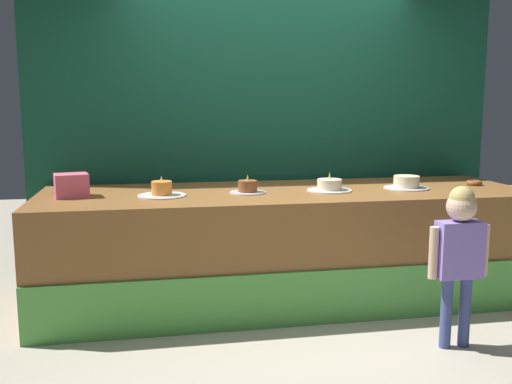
{
  "coord_description": "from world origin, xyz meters",
  "views": [
    {
      "loc": [
        -1.04,
        -3.63,
        1.53
      ],
      "look_at": [
        -0.29,
        0.36,
        0.9
      ],
      "focal_mm": 39.48,
      "sensor_mm": 36.0,
      "label": 1
    }
  ],
  "objects_px": {
    "child_figure": "(459,244)",
    "cake_far_right": "(406,183)",
    "donut": "(474,183)",
    "cake_far_left": "(162,191)",
    "pink_box": "(71,185)",
    "cake_center_left": "(248,188)",
    "cake_center_right": "(329,186)"
  },
  "relations": [
    {
      "from": "child_figure",
      "to": "cake_far_right",
      "type": "relative_size",
      "value": 2.93
    },
    {
      "from": "donut",
      "to": "cake_far_left",
      "type": "xyz_separation_m",
      "value": [
        -2.57,
        -0.1,
        0.02
      ]
    },
    {
      "from": "pink_box",
      "to": "child_figure",
      "type": "bearing_deg",
      "value": -24.15
    },
    {
      "from": "cake_far_left",
      "to": "cake_center_left",
      "type": "relative_size",
      "value": 1.29
    },
    {
      "from": "donut",
      "to": "cake_far_left",
      "type": "bearing_deg",
      "value": -177.76
    },
    {
      "from": "pink_box",
      "to": "donut",
      "type": "bearing_deg",
      "value": 0.34
    },
    {
      "from": "pink_box",
      "to": "cake_center_left",
      "type": "height_order",
      "value": "pink_box"
    },
    {
      "from": "child_figure",
      "to": "pink_box",
      "type": "xyz_separation_m",
      "value": [
        -2.44,
        1.1,
        0.28
      ]
    },
    {
      "from": "cake_center_left",
      "to": "pink_box",
      "type": "bearing_deg",
      "value": 177.56
    },
    {
      "from": "child_figure",
      "to": "cake_center_left",
      "type": "bearing_deg",
      "value": 138.03
    },
    {
      "from": "donut",
      "to": "cake_center_left",
      "type": "bearing_deg",
      "value": -177.81
    },
    {
      "from": "pink_box",
      "to": "cake_center_right",
      "type": "distance_m",
      "value": 1.93
    },
    {
      "from": "donut",
      "to": "cake_far_right",
      "type": "xyz_separation_m",
      "value": [
        -0.64,
        -0.08,
        0.02
      ]
    },
    {
      "from": "donut",
      "to": "cake_far_right",
      "type": "height_order",
      "value": "cake_far_right"
    },
    {
      "from": "donut",
      "to": "cake_far_left",
      "type": "distance_m",
      "value": 2.58
    },
    {
      "from": "cake_center_left",
      "to": "cake_center_right",
      "type": "bearing_deg",
      "value": -0.81
    },
    {
      "from": "cake_far_left",
      "to": "cake_center_right",
      "type": "distance_m",
      "value": 1.29
    },
    {
      "from": "pink_box",
      "to": "cake_center_right",
      "type": "bearing_deg",
      "value": -1.9
    },
    {
      "from": "child_figure",
      "to": "donut",
      "type": "relative_size",
      "value": 8.12
    },
    {
      "from": "cake_far_left",
      "to": "cake_center_left",
      "type": "distance_m",
      "value": 0.64
    },
    {
      "from": "child_figure",
      "to": "donut",
      "type": "height_order",
      "value": "child_figure"
    },
    {
      "from": "cake_far_right",
      "to": "child_figure",
      "type": "bearing_deg",
      "value": -97.12
    },
    {
      "from": "pink_box",
      "to": "cake_far_left",
      "type": "distance_m",
      "value": 0.65
    },
    {
      "from": "pink_box",
      "to": "cake_far_right",
      "type": "xyz_separation_m",
      "value": [
        2.57,
        -0.06,
        -0.04
      ]
    },
    {
      "from": "child_figure",
      "to": "cake_far_left",
      "type": "bearing_deg",
      "value": 150.61
    },
    {
      "from": "cake_center_right",
      "to": "cake_far_right",
      "type": "xyz_separation_m",
      "value": [
        0.64,
        0.01,
        0.01
      ]
    },
    {
      "from": "child_figure",
      "to": "cake_center_right",
      "type": "bearing_deg",
      "value": 116.47
    },
    {
      "from": "cake_far_left",
      "to": "cake_center_left",
      "type": "xyz_separation_m",
      "value": [
        0.64,
        0.03,
        -0.0
      ]
    },
    {
      "from": "cake_center_left",
      "to": "cake_far_right",
      "type": "distance_m",
      "value": 1.29
    },
    {
      "from": "child_figure",
      "to": "cake_far_right",
      "type": "bearing_deg",
      "value": 82.88
    },
    {
      "from": "pink_box",
      "to": "cake_far_right",
      "type": "relative_size",
      "value": 0.65
    },
    {
      "from": "pink_box",
      "to": "cake_far_left",
      "type": "height_order",
      "value": "pink_box"
    }
  ]
}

